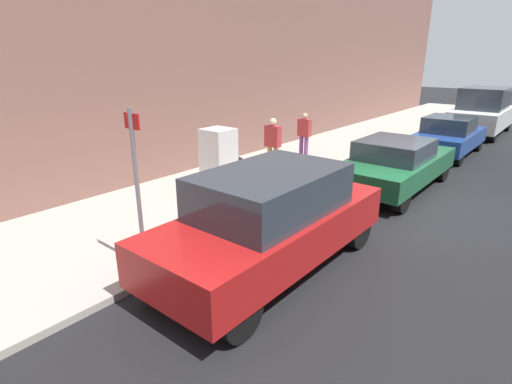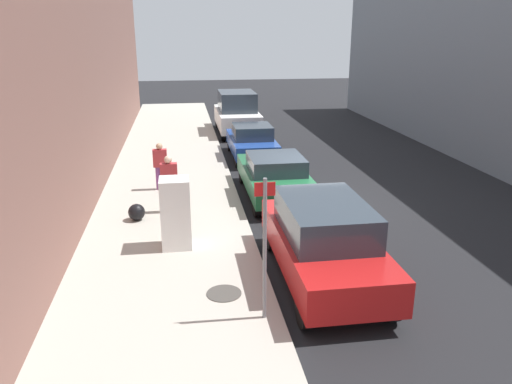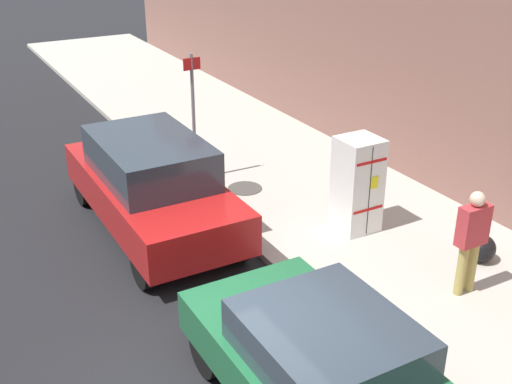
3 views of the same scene
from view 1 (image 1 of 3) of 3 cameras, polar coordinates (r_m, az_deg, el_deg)
The scene contains 13 objects.
ground_plane at distance 10.60m, azimuth 22.30°, elevation -1.90°, with size 80.00×80.00×0.00m, color black.
sidewalk_slab at distance 12.43m, azimuth 2.99°, elevation 2.80°, with size 4.33×44.00×0.12m, color #B2ADA0.
building_facade_near at distance 13.91m, azimuth -7.25°, elevation 19.28°, with size 1.63×39.60×7.25m, color #7F564C.
discarded_refrigerator at distance 9.99m, azimuth -5.33°, elevation 4.16°, with size 0.70×0.70×1.71m.
manhole_cover at distance 8.10m, azimuth -12.74°, elevation -6.28°, with size 0.70×0.70×0.02m, color #47443F.
street_sign_post at distance 6.55m, azimuth -16.62°, elevation 1.18°, with size 0.36×0.07×2.66m.
trash_bag at distance 12.24m, azimuth -2.58°, elevation 3.97°, with size 0.46×0.46×0.46m, color black.
pedestrian_walking_far at distance 11.90m, azimuth 2.40°, elevation 7.16°, with size 0.48×0.22×1.67m.
pedestrian_standing_near at distance 13.89m, azimuth 6.90°, elevation 8.40°, with size 0.45×0.22×1.55m.
parked_suv_red at distance 6.70m, azimuth 2.08°, elevation -3.90°, with size 1.89×4.64×1.77m.
parked_sedan_green at distance 11.50m, azimuth 19.28°, elevation 3.89°, with size 1.88×4.48×1.41m.
parked_hatchback_blue at distance 16.36m, azimuth 25.80°, elevation 7.25°, with size 1.75×3.98×1.42m.
parked_van_white at distance 21.51m, azimuth 29.59°, elevation 9.97°, with size 2.02×4.64×2.13m.
Camera 1 is at (2.70, -9.63, 3.52)m, focal length 28.00 mm.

